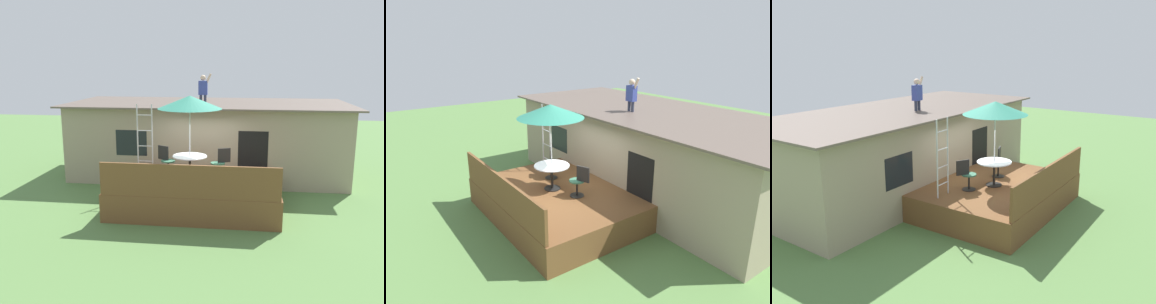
% 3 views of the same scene
% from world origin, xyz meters
% --- Properties ---
extents(ground_plane, '(40.00, 40.00, 0.00)m').
position_xyz_m(ground_plane, '(0.00, 0.00, 0.00)').
color(ground_plane, '#567F42').
extents(house, '(10.50, 4.50, 2.80)m').
position_xyz_m(house, '(0.00, 3.60, 1.40)').
color(house, gray).
rests_on(house, ground).
extents(deck, '(4.86, 3.71, 0.80)m').
position_xyz_m(deck, '(0.00, 0.00, 0.40)').
color(deck, brown).
rests_on(deck, ground).
extents(deck_railing, '(4.76, 0.08, 0.90)m').
position_xyz_m(deck_railing, '(0.00, -1.81, 1.25)').
color(deck_railing, brown).
rests_on(deck_railing, deck).
extents(patio_table, '(1.04, 1.04, 0.74)m').
position_xyz_m(patio_table, '(-0.20, -0.09, 1.39)').
color(patio_table, black).
rests_on(patio_table, deck).
extents(patio_umbrella, '(1.90, 1.90, 2.54)m').
position_xyz_m(patio_umbrella, '(-0.20, -0.09, 3.15)').
color(patio_umbrella, silver).
rests_on(patio_umbrella, deck).
extents(step_ladder, '(0.52, 0.04, 2.20)m').
position_xyz_m(step_ladder, '(-1.76, 0.66, 1.90)').
color(step_ladder, silver).
rests_on(step_ladder, deck).
extents(person_figure, '(0.47, 0.20, 1.11)m').
position_xyz_m(person_figure, '(-0.11, 2.90, 3.41)').
color(person_figure, '#33384C').
rests_on(person_figure, house).
extents(patio_chair_left, '(0.58, 0.44, 0.92)m').
position_xyz_m(patio_chair_left, '(-1.01, 0.36, 1.26)').
color(patio_chair_left, black).
rests_on(patio_chair_left, deck).
extents(patio_chair_right, '(0.60, 0.44, 0.92)m').
position_xyz_m(patio_chair_right, '(0.69, 0.25, 1.26)').
color(patio_chair_right, black).
rests_on(patio_chair_right, deck).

